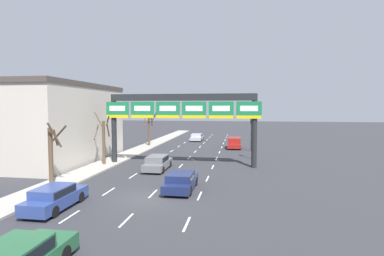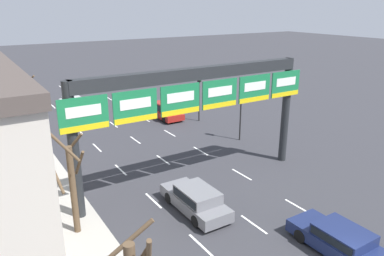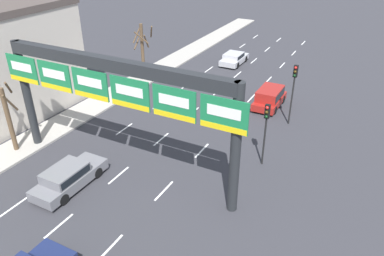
{
  "view_description": "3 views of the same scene",
  "coord_description": "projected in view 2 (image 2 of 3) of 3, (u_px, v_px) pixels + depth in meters",
  "views": [
    {
      "loc": [
        5.97,
        -18.92,
        6.08
      ],
      "look_at": [
        0.8,
        13.27,
        3.78
      ],
      "focal_mm": 28.0,
      "sensor_mm": 36.0,
      "label": 1
    },
    {
      "loc": [
        -11.67,
        -6.54,
        10.85
      ],
      "look_at": [
        1.34,
        14.15,
        2.75
      ],
      "focal_mm": 35.0,
      "sensor_mm": 36.0,
      "label": 2
    },
    {
      "loc": [
        12.86,
        -3.66,
        13.72
      ],
      "look_at": [
        2.51,
        16.04,
        1.55
      ],
      "focal_mm": 35.0,
      "sensor_mm": 36.0,
      "label": 3
    }
  ],
  "objects": [
    {
      "name": "car_grey",
      "position": [
        196.0,
        199.0,
        20.4
      ],
      "size": [
        1.87,
        4.76,
        1.42
      ],
      "color": "slate",
      "rests_on": "ground_plane"
    },
    {
      "name": "tree_bare_second",
      "position": [
        20.0,
        105.0,
        30.1
      ],
      "size": [
        2.17,
        2.35,
        5.34
      ],
      "color": "brown",
      "rests_on": "sidewalk_left"
    },
    {
      "name": "car_silver",
      "position": [
        73.0,
        102.0,
        40.76
      ],
      "size": [
        1.96,
        4.19,
        1.27
      ],
      "color": "#B7B7BC",
      "rests_on": "ground_plane"
    },
    {
      "name": "sign_gantry",
      "position": [
        198.0,
        97.0,
        21.89
      ],
      "size": [
        16.14,
        0.7,
        7.42
      ],
      "color": "#232628",
      "rests_on": "ground_plane"
    },
    {
      "name": "tree_bare_third",
      "position": [
        72.0,
        183.0,
        17.7
      ],
      "size": [
        1.68,
        1.66,
        5.4
      ],
      "color": "brown",
      "rests_on": "sidewalk_left"
    },
    {
      "name": "suv_red",
      "position": [
        166.0,
        110.0,
        37.03
      ],
      "size": [
        1.94,
        4.04,
        1.62
      ],
      "color": "maroon",
      "rests_on": "ground_plane"
    },
    {
      "name": "car_navy",
      "position": [
        339.0,
        239.0,
        17.0
      ],
      "size": [
        1.96,
        4.55,
        1.31
      ],
      "color": "#19234C",
      "rests_on": "ground_plane"
    },
    {
      "name": "traffic_light_mid_block",
      "position": [
        199.0,
        87.0,
        35.52
      ],
      "size": [
        0.3,
        0.35,
        4.77
      ],
      "color": "black",
      "rests_on": "ground_plane"
    },
    {
      "name": "traffic_light_near_gantry",
      "position": [
        241.0,
        105.0,
        30.52
      ],
      "size": [
        0.3,
        0.35,
        4.25
      ],
      "color": "black",
      "rests_on": "ground_plane"
    },
    {
      "name": "lane_dashes",
      "position": [
        180.0,
        172.0,
        25.41
      ],
      "size": [
        6.72,
        67.0,
        0.01
      ],
      "color": "white",
      "rests_on": "ground_plane"
    }
  ]
}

